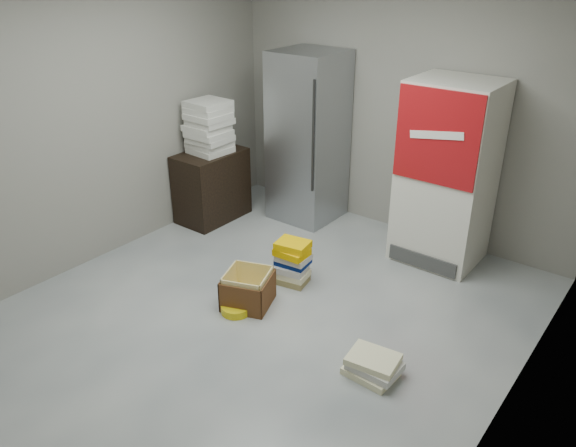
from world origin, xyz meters
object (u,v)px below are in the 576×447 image
(steel_fridge, at_px, (308,138))
(coke_cooler, at_px, (447,174))
(wood_shelf, at_px, (212,186))
(phonebook_stack_main, at_px, (292,262))
(cardboard_box, at_px, (248,291))

(steel_fridge, distance_m, coke_cooler, 1.65)
(coke_cooler, relative_size, wood_shelf, 2.25)
(steel_fridge, bearing_deg, wood_shelf, -138.69)
(steel_fridge, xyz_separation_m, coke_cooler, (1.65, -0.01, -0.05))
(steel_fridge, distance_m, wood_shelf, 1.23)
(steel_fridge, height_order, phonebook_stack_main, steel_fridge)
(wood_shelf, xyz_separation_m, cardboard_box, (1.52, -1.11, -0.27))
(coke_cooler, distance_m, phonebook_stack_main, 1.71)
(wood_shelf, relative_size, phonebook_stack_main, 1.86)
(phonebook_stack_main, relative_size, cardboard_box, 0.84)
(steel_fridge, xyz_separation_m, phonebook_stack_main, (0.78, -1.31, -0.73))
(cardboard_box, bearing_deg, steel_fridge, 90.00)
(cardboard_box, bearing_deg, phonebook_stack_main, 60.24)
(cardboard_box, bearing_deg, coke_cooler, 41.88)
(wood_shelf, bearing_deg, cardboard_box, -36.17)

